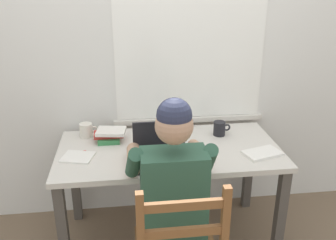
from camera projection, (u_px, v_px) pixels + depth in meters
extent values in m
plane|color=brown|center=(169.00, 237.00, 2.70)|extent=(8.00, 8.00, 0.00)
cube|color=silver|center=(161.00, 48.00, 2.63)|extent=(6.00, 0.04, 2.60)
cube|color=white|center=(190.00, 49.00, 2.63)|extent=(1.08, 0.01, 1.03)
cube|color=beige|center=(189.00, 119.00, 2.83)|extent=(1.14, 0.06, 0.04)
cube|color=beige|center=(169.00, 150.00, 2.44)|extent=(1.46, 0.72, 0.03)
cube|color=#4C4742|center=(63.00, 234.00, 2.21)|extent=(0.06, 0.06, 0.69)
cube|color=#4C4742|center=(280.00, 217.00, 2.37)|extent=(0.06, 0.06, 0.69)
cube|color=#4C4742|center=(75.00, 180.00, 2.79)|extent=(0.06, 0.06, 0.69)
cube|color=#4C4742|center=(248.00, 169.00, 2.94)|extent=(0.06, 0.06, 0.69)
cube|color=#2D5642|center=(174.00, 195.00, 1.93)|extent=(0.34, 0.20, 0.50)
sphere|color=tan|center=(174.00, 126.00, 1.79)|extent=(0.19, 0.19, 0.19)
sphere|color=#282D47|center=(174.00, 116.00, 1.77)|extent=(0.17, 0.17, 0.17)
cube|color=#282D47|center=(172.00, 113.00, 1.85)|extent=(0.13, 0.10, 0.01)
cylinder|color=#38383D|center=(154.00, 213.00, 2.20)|extent=(0.13, 0.40, 0.13)
cylinder|color=#38383D|center=(184.00, 211.00, 2.22)|extent=(0.13, 0.40, 0.13)
cylinder|color=#38383D|center=(152.00, 224.00, 2.47)|extent=(0.10, 0.10, 0.46)
cylinder|color=#38383D|center=(178.00, 222.00, 2.49)|extent=(0.10, 0.10, 0.46)
cylinder|color=#2D5642|center=(134.00, 163.00, 1.94)|extent=(0.10, 0.25, 0.25)
cylinder|color=tan|center=(133.00, 159.00, 2.18)|extent=(0.07, 0.28, 0.07)
sphere|color=tan|center=(134.00, 149.00, 2.31)|extent=(0.08, 0.08, 0.08)
cylinder|color=#2D5642|center=(208.00, 159.00, 1.98)|extent=(0.10, 0.25, 0.25)
cylinder|color=tan|center=(199.00, 155.00, 2.23)|extent=(0.07, 0.28, 0.07)
sphere|color=tan|center=(193.00, 145.00, 2.36)|extent=(0.08, 0.08, 0.08)
cube|color=brown|center=(225.00, 232.00, 1.67)|extent=(0.04, 0.04, 0.48)
cube|color=brown|center=(141.00, 239.00, 1.63)|extent=(0.04, 0.04, 0.48)
cube|color=brown|center=(183.00, 232.00, 1.64)|extent=(0.36, 0.02, 0.04)
cube|color=brown|center=(184.00, 206.00, 1.59)|extent=(0.36, 0.02, 0.04)
cube|color=#232328|center=(162.00, 163.00, 2.23)|extent=(0.33, 0.23, 0.02)
cube|color=#38383D|center=(162.00, 162.00, 2.22)|extent=(0.29, 0.17, 0.00)
cube|color=#232328|center=(159.00, 136.00, 2.31)|extent=(0.33, 0.05, 0.22)
cube|color=#4C515B|center=(159.00, 136.00, 2.31)|extent=(0.29, 0.04, 0.19)
ellipsoid|color=#232328|center=(205.00, 156.00, 2.29)|extent=(0.06, 0.10, 0.03)
cylinder|color=silver|center=(86.00, 130.00, 2.58)|extent=(0.09, 0.09, 0.10)
torus|color=silver|center=(94.00, 129.00, 2.59)|extent=(0.05, 0.01, 0.05)
cylinder|color=black|center=(219.00, 128.00, 2.61)|extent=(0.08, 0.08, 0.10)
torus|color=black|center=(227.00, 127.00, 2.62)|extent=(0.05, 0.01, 0.05)
cube|color=#38844C|center=(109.00, 139.00, 2.52)|extent=(0.15, 0.12, 0.03)
cube|color=#BC332D|center=(109.00, 134.00, 2.52)|extent=(0.20, 0.11, 0.03)
cube|color=white|center=(111.00, 131.00, 2.51)|extent=(0.21, 0.17, 0.02)
cube|color=#38844C|center=(163.00, 137.00, 2.56)|extent=(0.19, 0.14, 0.03)
cube|color=gray|center=(163.00, 133.00, 2.54)|extent=(0.17, 0.11, 0.03)
cube|color=white|center=(78.00, 157.00, 2.31)|extent=(0.22, 0.20, 0.01)
cube|color=white|center=(262.00, 153.00, 2.35)|extent=(0.26, 0.20, 0.02)
cube|color=#C63D33|center=(78.00, 155.00, 2.34)|extent=(0.15, 0.13, 0.00)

